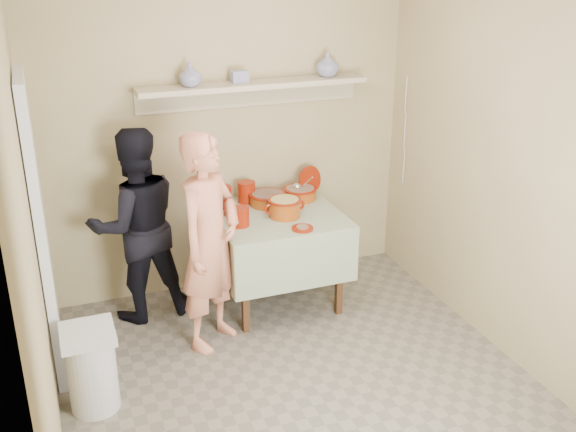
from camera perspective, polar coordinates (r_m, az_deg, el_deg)
name	(u,v)px	position (r m, az deg, el deg)	size (l,w,h in m)	color
ground	(307,397)	(4.48, 1.65, -15.06)	(3.50, 3.50, 0.00)	#726A59
tile_panel	(41,231)	(4.58, -20.16, -1.22)	(0.06, 0.70, 2.00)	silver
plate_stack_a	(223,197)	(5.33, -5.51, 1.64)	(0.13, 0.13, 0.18)	#720F01
plate_stack_b	(246,192)	(5.43, -3.54, 2.04)	(0.14, 0.14, 0.17)	#720F01
bowl_stack	(240,217)	(4.98, -4.10, -0.06)	(0.14, 0.14, 0.14)	#720F01
empty_bowl	(234,212)	(5.21, -4.63, 0.37)	(0.15, 0.15, 0.04)	#720F01
propped_lid	(310,180)	(5.60, 1.87, 3.07)	(0.24, 0.24, 0.02)	#720F01
vase_right	(328,64)	(5.47, 3.38, 12.69)	(0.18, 0.18, 0.19)	navy
vase_left	(190,75)	(5.11, -8.28, 11.76)	(0.17, 0.17, 0.18)	navy
ceramic_box	(239,77)	(5.23, -4.14, 11.69)	(0.13, 0.09, 0.09)	navy
person_cook	(210,243)	(4.69, -6.64, -2.25)	(0.57, 0.38, 1.57)	#D67E5C
person_helper	(137,225)	(5.15, -12.70, -0.79)	(0.73, 0.57, 1.50)	black
room_shell	(311,157)	(3.74, 1.92, 5.03)	(3.04, 3.54, 2.62)	tan
serving_table	(276,227)	(5.28, -1.02, -0.93)	(0.97, 0.97, 0.76)	#4C2D16
cazuela_meat_a	(267,198)	(5.37, -1.77, 1.54)	(0.30, 0.30, 0.10)	#772B03
cazuela_meat_b	(300,192)	(5.49, 1.03, 2.02)	(0.28, 0.28, 0.10)	#772B03
ladle	(298,187)	(5.47, 0.82, 2.50)	(0.08, 0.26, 0.19)	silver
cazuela_rice	(285,206)	(5.13, -0.29, 0.84)	(0.33, 0.25, 0.14)	#772B03
front_plate	(302,228)	(4.92, 1.23, -1.03)	(0.16, 0.16, 0.03)	#720F01
wall_shelf	(253,87)	(5.29, -3.00, 10.83)	(1.80, 0.25, 0.21)	tan
trash_bin	(92,369)	(4.40, -16.28, -12.30)	(0.32, 0.32, 0.56)	silver
electrical_cord	(405,131)	(5.75, 9.86, 7.11)	(0.01, 0.05, 0.90)	silver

